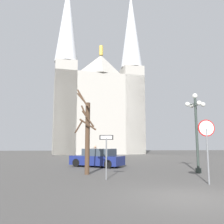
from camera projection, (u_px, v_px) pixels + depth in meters
ground_plane at (188, 198)px, 7.91m from camera, size 120.00×120.00×0.00m
cathedral at (97, 101)px, 45.42m from camera, size 17.54×12.85×32.71m
stop_sign at (207, 139)px, 10.82m from camera, size 0.78×0.10×2.91m
one_way_arrow_sign at (106, 150)px, 12.19m from camera, size 0.70×0.29×2.25m
street_lamp at (196, 123)px, 15.24m from camera, size 1.36×1.36×5.08m
bare_tree at (87, 134)px, 14.35m from camera, size 1.30×1.48×5.16m
parked_car_near_navy at (98, 158)px, 18.89m from camera, size 4.46×3.71×1.43m
pedestrian_walking at (95, 152)px, 22.55m from camera, size 0.32×0.32×1.66m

